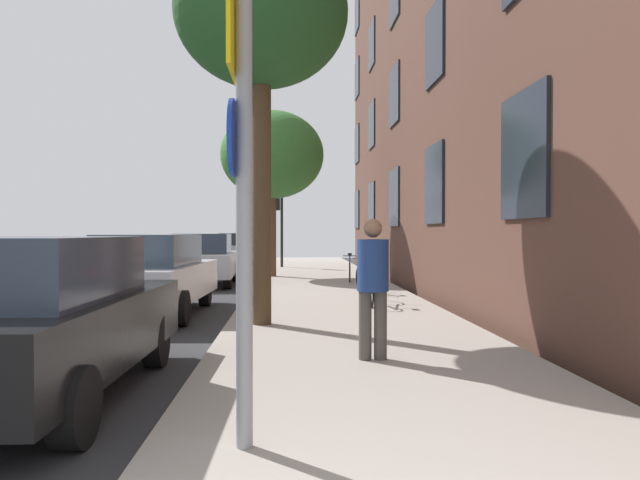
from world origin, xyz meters
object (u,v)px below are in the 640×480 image
tree_far (272,155)px  car_3 (237,249)px  traffic_light (279,215)px  bicycle_1 (367,278)px  car_0 (38,317)px  car_1 (153,274)px  tree_near (261,17)px  sign_post (241,170)px  bicycle_2 (350,270)px  pedestrian_0 (373,279)px  bicycle_0 (374,287)px  car_2 (204,259)px

tree_far → car_3: bearing=103.1°
traffic_light → bicycle_1: traffic_light is taller
car_0 → car_1: same height
tree_near → bicycle_1: size_ratio=3.92×
sign_post → bicycle_2: (2.26, 13.82, -1.66)m
pedestrian_0 → car_0: 3.69m
tree_near → bicycle_0: bearing=47.0°
traffic_light → car_0: bearing=-95.9°
traffic_light → pedestrian_0: size_ratio=1.97×
tree_near → bicycle_2: (2.38, 8.32, -4.84)m
pedestrian_0 → car_1: pedestrian_0 is taller
tree_near → tree_far: size_ratio=1.11×
bicycle_2 → car_3: (-4.57, 10.92, 0.38)m
pedestrian_0 → car_0: bearing=-161.6°
pedestrian_0 → car_1: size_ratio=0.39×
car_3 → bicycle_0: bearing=-75.1°
tree_near → pedestrian_0: size_ratio=3.78×
sign_post → car_2: (-2.32, 13.79, -1.28)m
sign_post → bicycle_1: 10.79m
tree_far → bicycle_0: size_ratio=3.54×
tree_near → traffic_light: bearing=89.9°
car_1 → tree_near: bearing=-39.0°
tree_near → car_0: size_ratio=1.56×
bicycle_0 → bicycle_1: size_ratio=1.00×
sign_post → car_1: sign_post is taller
bicycle_0 → car_0: bearing=-124.0°
tree_far → car_3: tree_far is taller
tree_far → pedestrian_0: tree_far is taller
bicycle_0 → car_2: (-4.49, 5.85, 0.34)m
sign_post → traffic_light: bearing=90.3°
bicycle_0 → traffic_light: bearing=99.6°
tree_far → car_3: size_ratio=1.39×
traffic_light → bicycle_0: (2.27, -13.34, -1.94)m
traffic_light → pedestrian_0: bearing=-85.5°
bicycle_1 → car_2: car_2 is taller
tree_far → pedestrian_0: size_ratio=3.40×
sign_post → tree_near: bearing=91.3°
traffic_light → bicycle_0: bearing=-80.4°
bicycle_2 → car_0: bearing=-109.7°
pedestrian_0 → car_2: pedestrian_0 is taller
bicycle_0 → bicycle_1: (0.18, 2.47, -0.00)m
bicycle_0 → car_0: size_ratio=0.40×
tree_far → car_1: size_ratio=1.31×
tree_near → pedestrian_0: 5.23m
traffic_light → car_1: size_ratio=0.76×
bicycle_1 → car_0: car_0 is taller
sign_post → bicycle_0: bearing=74.8°
tree_far → car_1: (-2.12, -8.64, -3.55)m
bicycle_0 → bicycle_2: bicycle_0 is taller
bicycle_0 → pedestrian_0: (-0.80, -5.19, 0.60)m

